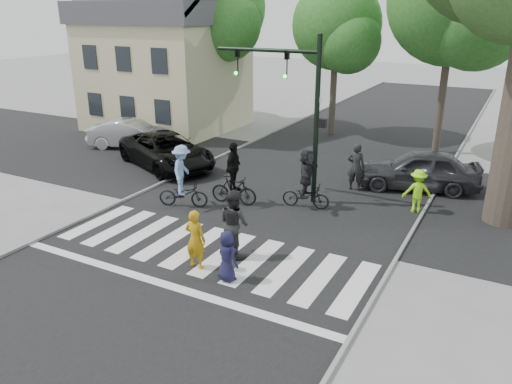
% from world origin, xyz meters
% --- Properties ---
extents(ground, '(120.00, 120.00, 0.00)m').
position_xyz_m(ground, '(0.00, 0.00, 0.00)').
color(ground, gray).
rests_on(ground, ground).
extents(road_stem, '(10.00, 70.00, 0.01)m').
position_xyz_m(road_stem, '(0.00, 5.00, 0.01)').
color(road_stem, black).
rests_on(road_stem, ground).
extents(road_cross, '(70.00, 10.00, 0.01)m').
position_xyz_m(road_cross, '(0.00, 8.00, 0.01)').
color(road_cross, black).
rests_on(road_cross, ground).
extents(curb_left, '(0.10, 70.00, 0.10)m').
position_xyz_m(curb_left, '(-5.05, 5.00, 0.05)').
color(curb_left, gray).
rests_on(curb_left, ground).
extents(curb_right, '(0.10, 70.00, 0.10)m').
position_xyz_m(curb_right, '(5.05, 5.00, 0.05)').
color(curb_right, gray).
rests_on(curb_right, ground).
extents(crosswalk, '(10.00, 3.85, 0.01)m').
position_xyz_m(crosswalk, '(0.00, 0.66, 0.01)').
color(crosswalk, silver).
rests_on(crosswalk, ground).
extents(traffic_signal, '(4.45, 0.29, 6.00)m').
position_xyz_m(traffic_signal, '(0.35, 6.20, 3.90)').
color(traffic_signal, black).
rests_on(traffic_signal, ground).
extents(bg_tree_0, '(5.46, 5.20, 8.97)m').
position_xyz_m(bg_tree_0, '(-13.74, 16.00, 6.14)').
color(bg_tree_0, brown).
rests_on(bg_tree_0, ground).
extents(bg_tree_1, '(6.09, 5.80, 9.80)m').
position_xyz_m(bg_tree_1, '(-8.70, 15.48, 6.65)').
color(bg_tree_1, brown).
rests_on(bg_tree_1, ground).
extents(bg_tree_2, '(5.04, 4.80, 8.40)m').
position_xyz_m(bg_tree_2, '(-1.76, 16.62, 5.78)').
color(bg_tree_2, brown).
rests_on(bg_tree_2, ground).
extents(bg_tree_3, '(6.30, 6.00, 10.20)m').
position_xyz_m(bg_tree_3, '(4.31, 15.27, 6.94)').
color(bg_tree_3, brown).
rests_on(bg_tree_3, ground).
extents(house, '(8.40, 8.10, 8.82)m').
position_xyz_m(house, '(-11.49, 13.98, 3.80)').
color(house, '#C0BA90').
rests_on(house, ground).
extents(pedestrian_woman, '(0.63, 0.42, 1.71)m').
position_xyz_m(pedestrian_woman, '(0.25, -0.03, 0.86)').
color(pedestrian_woman, '#B8830F').
rests_on(pedestrian_woman, ground).
extents(pedestrian_child, '(0.80, 0.66, 1.40)m').
position_xyz_m(pedestrian_child, '(1.37, -0.21, 0.70)').
color(pedestrian_child, '#191839').
rests_on(pedestrian_child, ground).
extents(pedestrian_adult, '(1.19, 1.07, 2.01)m').
position_xyz_m(pedestrian_adult, '(0.79, 1.13, 1.00)').
color(pedestrian_adult, black).
rests_on(pedestrian_adult, ground).
extents(cyclist_left, '(1.91, 1.33, 2.29)m').
position_xyz_m(cyclist_left, '(-2.79, 3.55, 0.99)').
color(cyclist_left, black).
rests_on(cyclist_left, ground).
extents(cyclist_mid, '(1.82, 1.12, 2.32)m').
position_xyz_m(cyclist_mid, '(-1.31, 4.65, 0.95)').
color(cyclist_mid, black).
rests_on(cyclist_mid, ground).
extents(cyclist_right, '(1.79, 1.66, 2.18)m').
position_xyz_m(cyclist_right, '(1.16, 5.56, 0.97)').
color(cyclist_right, black).
rests_on(cyclist_right, ground).
extents(car_suv, '(6.07, 4.59, 1.53)m').
position_xyz_m(car_suv, '(-6.35, 7.19, 0.77)').
color(car_suv, black).
rests_on(car_suv, ground).
extents(car_silver, '(4.65, 2.97, 1.45)m').
position_xyz_m(car_silver, '(-10.05, 9.03, 0.72)').
color(car_silver, '#B7B8BC').
rests_on(car_silver, ground).
extents(car_grey, '(5.00, 2.99, 1.59)m').
position_xyz_m(car_grey, '(4.30, 9.52, 0.80)').
color(car_grey, '#323237').
rests_on(car_grey, ground).
extents(bystander_hivis, '(1.15, 0.90, 1.56)m').
position_xyz_m(bystander_hivis, '(4.76, 7.02, 0.78)').
color(bystander_hivis, '#9BFF17').
rests_on(bystander_hivis, ground).
extents(bystander_dark, '(0.74, 0.53, 1.91)m').
position_xyz_m(bystander_dark, '(2.14, 8.22, 0.96)').
color(bystander_dark, black).
rests_on(bystander_dark, ground).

